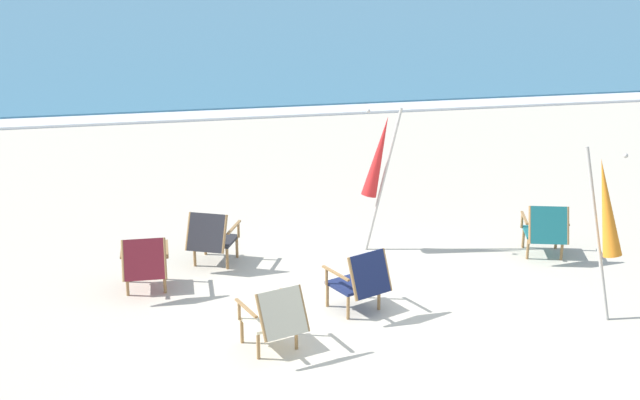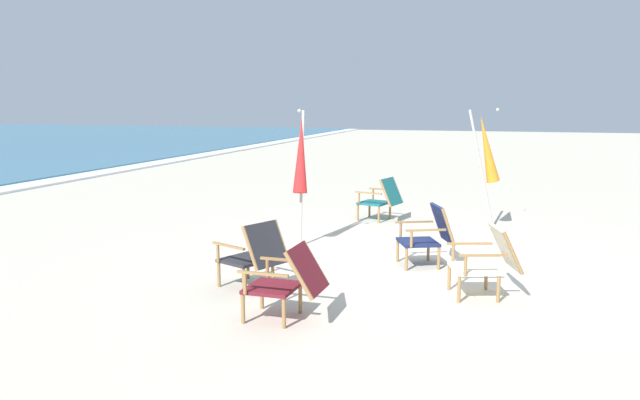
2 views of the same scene
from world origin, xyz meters
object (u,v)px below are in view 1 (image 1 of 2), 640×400
beach_chair_back_right (546,229)px  beach_chair_mid_center (145,262)px  beach_chair_front_left (361,280)px  beach_chair_front_right (275,317)px  beach_chair_back_left (211,237)px  umbrella_furled_red (379,158)px  umbrella_furled_orange (606,209)px

beach_chair_back_right → beach_chair_mid_center: bearing=-178.6°
beach_chair_mid_center → beach_chair_front_left: bearing=-23.0°
beach_chair_back_right → beach_chair_front_left: size_ratio=0.99×
beach_chair_front_right → beach_chair_front_left: (1.16, 0.80, 0.00)m
beach_chair_back_left → beach_chair_front_left: (1.65, -1.81, 0.00)m
beach_chair_front_right → umbrella_furled_red: (1.90, 2.84, 0.93)m
umbrella_furled_orange → beach_chair_front_left: bearing=167.6°
beach_chair_front_right → umbrella_furled_orange: 4.05m
umbrella_furled_orange → umbrella_furled_red: same height
beach_chair_front_right → beach_chair_back_right: size_ratio=1.03×
beach_chair_back_left → beach_chair_mid_center: (-0.90, -0.73, -0.01)m
beach_chair_front_right → beach_chair_back_right: 4.57m
beach_chair_back_left → umbrella_furled_red: (2.39, 0.23, 0.93)m
beach_chair_back_right → beach_chair_back_left: 4.63m
beach_chair_front_right → umbrella_furled_orange: (3.94, 0.19, 0.93)m
beach_chair_front_right → beach_chair_back_left: 2.66m
beach_chair_back_left → umbrella_furled_orange: (4.44, -2.42, 0.93)m
beach_chair_front_left → umbrella_furled_orange: size_ratio=0.41×
beach_chair_back_right → umbrella_furled_red: bearing=159.5°
beach_chair_front_left → beach_chair_back_left: bearing=132.4°
umbrella_furled_orange → beach_chair_back_left: bearing=151.3°
umbrella_furled_red → beach_chair_front_right: bearing=-123.7°
beach_chair_back_left → umbrella_furled_orange: bearing=-28.7°
beach_chair_back_left → beach_chair_front_left: size_ratio=1.05×
beach_chair_mid_center → umbrella_furled_orange: size_ratio=0.38×
beach_chair_back_left → umbrella_furled_red: bearing=5.5°
beach_chair_back_left → beach_chair_mid_center: 1.16m
beach_chair_back_left → beach_chair_front_left: 2.45m
beach_chair_front_right → beach_chair_back_left: bearing=100.7°
beach_chair_front_right → beach_chair_front_left: beach_chair_front_left is taller
beach_chair_front_left → beach_chair_mid_center: beach_chair_front_left is taller
beach_chair_front_right → beach_chair_mid_center: size_ratio=1.11×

